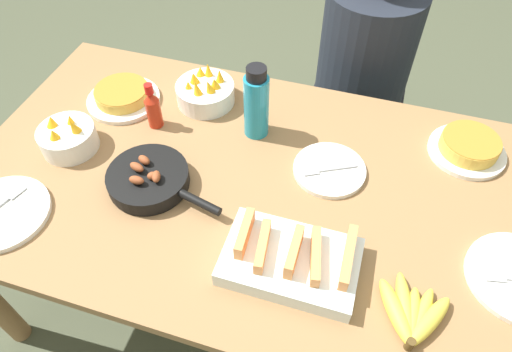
{
  "coord_description": "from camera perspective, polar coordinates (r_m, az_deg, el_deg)",
  "views": [
    {
      "loc": [
        0.25,
        -0.82,
        1.74
      ],
      "look_at": [
        0.0,
        0.0,
        0.74
      ],
      "focal_mm": 32.0,
      "sensor_mm": 36.0,
      "label": 1
    }
  ],
  "objects": [
    {
      "name": "ground_plane",
      "position": [
        1.94,
        -0.0,
        -14.32
      ],
      "size": [
        14.0,
        14.0,
        0.0
      ],
      "primitive_type": "plane",
      "color": "#474C38"
    },
    {
      "name": "dining_table",
      "position": [
        1.4,
        -0.0,
        -2.94
      ],
      "size": [
        1.75,
        0.98,
        0.71
      ],
      "color": "olive",
      "rests_on": "ground_plane"
    },
    {
      "name": "banana_bunch",
      "position": [
        1.16,
        18.88,
        -16.13
      ],
      "size": [
        0.19,
        0.2,
        0.04
      ],
      "color": "gold",
      "rests_on": "dining_table"
    },
    {
      "name": "melon_tray",
      "position": [
        1.16,
        4.39,
        -10.37
      ],
      "size": [
        0.34,
        0.22,
        0.1
      ],
      "color": "silver",
      "rests_on": "dining_table"
    },
    {
      "name": "skillet",
      "position": [
        1.35,
        -13.16,
        -0.39
      ],
      "size": [
        0.36,
        0.24,
        0.08
      ],
      "rotation": [
        0.0,
        0.0,
        6.05
      ],
      "color": "black",
      "rests_on": "dining_table"
    },
    {
      "name": "frittata_plate_center",
      "position": [
        1.55,
        25.03,
        3.31
      ],
      "size": [
        0.23,
        0.23,
        0.06
      ],
      "color": "silver",
      "rests_on": "dining_table"
    },
    {
      "name": "frittata_plate_side",
      "position": [
        1.65,
        -16.32,
        9.58
      ],
      "size": [
        0.25,
        0.25,
        0.05
      ],
      "color": "silver",
      "rests_on": "dining_table"
    },
    {
      "name": "empty_plate_near_front",
      "position": [
        1.38,
        9.15,
        0.78
      ],
      "size": [
        0.22,
        0.22,
        0.02
      ],
      "color": "silver",
      "rests_on": "dining_table"
    },
    {
      "name": "empty_plate_far_left",
      "position": [
        1.45,
        -29.17,
        -4.1
      ],
      "size": [
        0.26,
        0.26,
        0.02
      ],
      "color": "silver",
      "rests_on": "dining_table"
    },
    {
      "name": "fruit_bowl_mango",
      "position": [
        1.59,
        -6.35,
        10.44
      ],
      "size": [
        0.2,
        0.2,
        0.12
      ],
      "color": "silver",
      "rests_on": "dining_table"
    },
    {
      "name": "fruit_bowl_citrus",
      "position": [
        1.53,
        -22.46,
        4.47
      ],
      "size": [
        0.17,
        0.17,
        0.13
      ],
      "color": "silver",
      "rests_on": "dining_table"
    },
    {
      "name": "water_bottle",
      "position": [
        1.41,
        0.04,
        9.04
      ],
      "size": [
        0.08,
        0.08,
        0.25
      ],
      "color": "teal",
      "rests_on": "dining_table"
    },
    {
      "name": "hot_sauce_bottle",
      "position": [
        1.5,
        -12.76,
        8.3
      ],
      "size": [
        0.05,
        0.05,
        0.16
      ],
      "color": "#B72814",
      "rests_on": "dining_table"
    },
    {
      "name": "person_figure",
      "position": [
        2.04,
        12.59,
        10.22
      ],
      "size": [
        0.41,
        0.41,
        1.19
      ],
      "color": "black",
      "rests_on": "ground_plane"
    }
  ]
}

